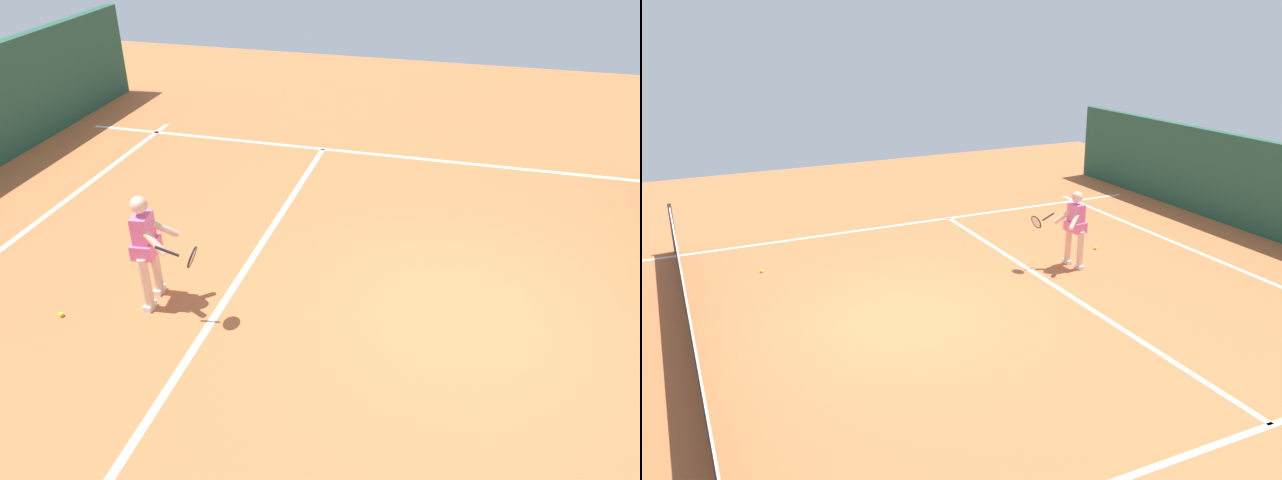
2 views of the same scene
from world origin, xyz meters
The scene contains 8 objects.
ground_plane centered at (0.00, 0.00, 0.00)m, with size 24.34×24.34×0.00m, color #C66638.
baseline_marking centered at (0.00, -6.86, 0.00)m, with size 10.61×0.10×0.01m, color white.
service_line_marking centered at (0.00, -3.09, 0.00)m, with size 9.61×0.10×0.01m, color white.
sideline_right_marking centered at (4.81, 0.00, 0.00)m, with size 0.10×16.72×0.01m, color white.
court_net centered at (0.00, 3.20, 0.50)m, with size 10.29×0.08×1.07m.
tennis_player centered at (0.75, -3.96, 0.85)m, with size 0.73×1.00×1.55m.
tennis_ball_near centered at (1.36, -5.00, 0.03)m, with size 0.07×0.07×0.07m, color #D1E533.
tennis_ball_mid centered at (3.08, 1.74, 0.03)m, with size 0.07×0.07×0.07m, color #D1E533.
Camera 2 is at (-9.31, 3.29, 4.76)m, focal length 36.43 mm.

